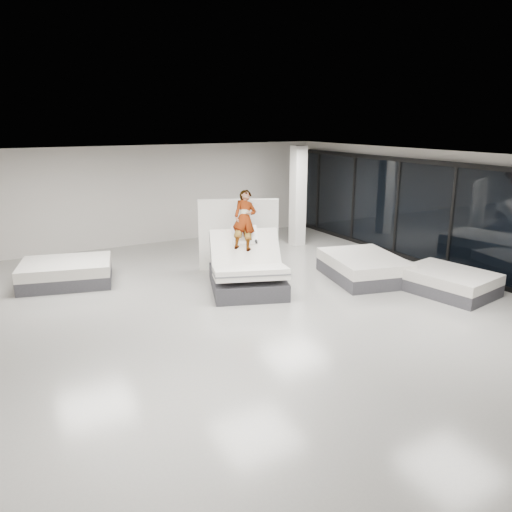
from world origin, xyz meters
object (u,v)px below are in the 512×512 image
Objects in this scene: flat_bed_right_near at (449,282)px; column at (298,196)px; flat_bed_right_far at (363,267)px; flat_bed_left_far at (66,273)px; remote at (256,242)px; hero_bed at (247,272)px; divider_panel at (239,235)px; person at (245,231)px.

flat_bed_right_near is 0.69× the size of column.
flat_bed_left_far is at bearing 154.48° from flat_bed_right_far.
remote is 0.06× the size of flat_bed_right_near.
divider_panel reaches higher than hero_bed.
remote is at bearing -21.19° from hero_bed.
person is 4.59m from flat_bed_left_far.
divider_panel reaches higher than flat_bed_right_far.
hero_bed reaches higher than flat_bed_right_near.
hero_bed is 1.04× the size of flat_bed_right_far.
divider_panel is at bearing -151.23° from column.
divider_panel reaches higher than remote.
column is (7.30, 0.67, 1.31)m from flat_bed_left_far.
flat_bed_right_far is 4.14m from column.
remote is at bearing 167.67° from flat_bed_right_far.
flat_bed_right_far is at bearing -25.52° from flat_bed_left_far.
flat_bed_right_far is at bearing 7.31° from remote.
column reaches higher than flat_bed_left_far.
remote is (0.21, -0.08, 0.75)m from hero_bed.
flat_bed_right_far is (2.90, -1.02, -1.06)m from person.
hero_bed reaches higher than remote.
person is at bearing 144.34° from flat_bed_right_near.
flat_bed_left_far is at bearing 147.16° from flat_bed_right_near.
person reaches higher than divider_panel.
divider_panel is at bearing 89.62° from person.
flat_bed_right_near is at bearing -12.55° from remote.
divider_panel is (0.57, 1.58, 0.54)m from hero_bed.
flat_bed_left_far is (-3.96, 2.62, -0.89)m from remote.
column is at bearing 5.24° from flat_bed_left_far.
hero_bed is at bearing -83.37° from divider_panel.
flat_bed_right_near is at bearing -22.96° from divider_panel.
person is 0.74× the size of divider_panel.
flat_bed_right_far is at bearing 0.30° from person.
divider_panel is 4.49m from flat_bed_left_far.
person reaches higher than hero_bed.
flat_bed_right_far is 1.16× the size of flat_bed_right_near.
flat_bed_left_far is at bearing -165.88° from divider_panel.
divider_panel is 3.40m from flat_bed_right_far.
hero_bed is 0.78m from remote.
person is 4.48m from column.
flat_bed_right_near is 0.89× the size of flat_bed_left_far.
divider_panel is 0.84× the size of flat_bed_right_far.
flat_bed_right_far is at bearing -12.96° from hero_bed.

